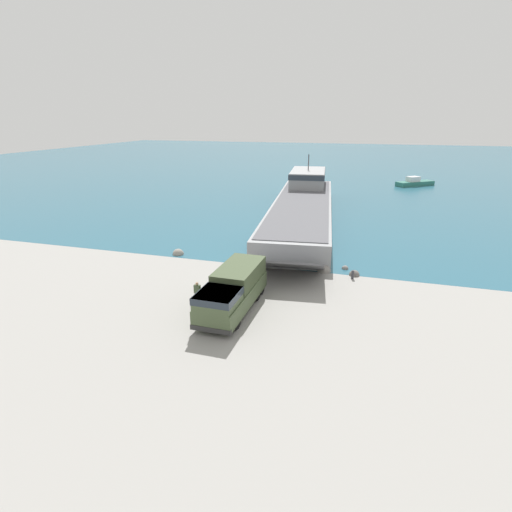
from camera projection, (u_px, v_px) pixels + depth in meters
name	position (u px, v px, depth m)	size (l,w,h in m)	color
ground_plane	(246.00, 283.00, 32.09)	(240.00, 240.00, 0.00)	gray
water_surface	(342.00, 162.00, 117.24)	(240.00, 180.00, 0.01)	#285B70
landing_craft	(303.00, 202.00, 53.85)	(11.27, 41.86, 7.16)	gray
military_truck	(233.00, 290.00, 27.15)	(2.75, 7.98, 2.76)	#475638
soldier_on_ramp	(197.00, 291.00, 28.19)	(0.47, 0.29, 1.65)	#3D4C33
moored_boat_a	(415.00, 183.00, 77.11)	(7.47, 6.48, 1.79)	#2D7060
mooring_bollard	(353.00, 274.00, 32.71)	(0.26, 0.26, 0.75)	#333338
cargo_crate	(207.00, 311.00, 26.53)	(0.74, 0.89, 0.74)	#4C4738
shoreline_rock_a	(345.00, 269.00, 34.99)	(0.59, 0.59, 0.59)	gray
shoreline_rock_b	(354.00, 275.00, 33.57)	(0.89, 0.89, 0.89)	#66605B
shoreline_rock_c	(178.00, 254.00, 38.66)	(1.10, 1.10, 1.10)	gray
shoreline_rock_d	(324.00, 271.00, 34.42)	(1.21, 1.21, 1.21)	gray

